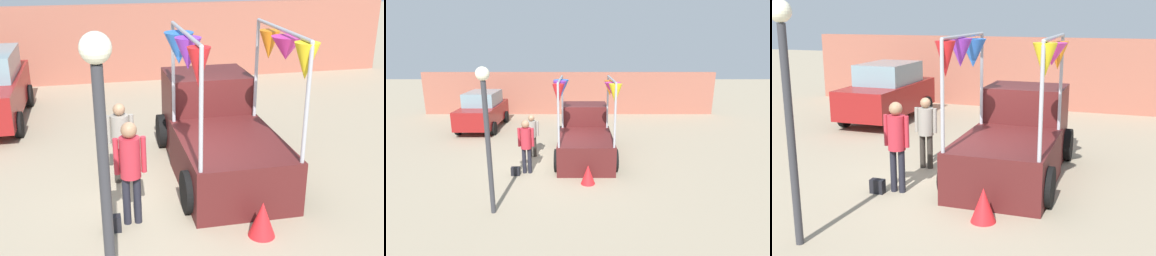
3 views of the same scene
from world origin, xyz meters
TOP-DOWN VIEW (x-y plane):
  - ground_plane at (0.00, 0.00)m, footprint 60.00×60.00m
  - vendor_truck at (0.85, 0.95)m, footprint 2.45×4.03m
  - parked_car at (-4.29, 4.88)m, footprint 1.88×4.00m
  - person_customer at (-1.10, -0.94)m, footprint 0.53×0.34m
  - person_vendor at (-1.15, 0.63)m, footprint 0.53×0.34m
  - handbag at (-1.45, -1.14)m, footprint 0.28×0.16m
  - street_lamp at (-1.55, -3.43)m, footprint 0.32×0.32m
  - brick_boundary_wall at (0.00, 8.42)m, footprint 18.00×0.36m
  - folded_kite_bundle_crimson at (0.90, -1.76)m, footprint 0.59×0.59m

SIDE VIEW (x-z plane):
  - ground_plane at x=0.00m, z-range 0.00..0.00m
  - handbag at x=-1.45m, z-range 0.00..0.28m
  - folded_kite_bundle_crimson at x=0.90m, z-range 0.00..0.60m
  - vendor_truck at x=0.85m, z-range -0.65..2.40m
  - parked_car at x=-4.29m, z-range 0.00..1.88m
  - person_vendor at x=-1.15m, z-range 0.17..1.80m
  - person_customer at x=-1.10m, z-range 0.20..2.01m
  - brick_boundary_wall at x=0.00m, z-range 0.00..2.60m
  - street_lamp at x=-1.55m, z-range 0.58..4.22m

